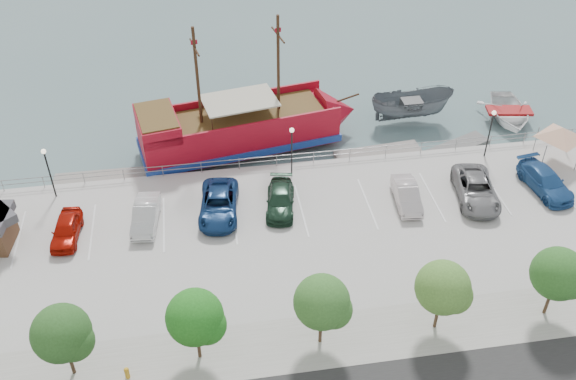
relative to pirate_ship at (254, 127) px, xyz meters
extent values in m
plane|color=slate|center=(2.25, -12.26, -2.03)|extent=(160.00, 160.00, 0.00)
cube|color=gray|center=(2.25, -22.26, -1.01)|extent=(100.00, 4.00, 0.05)
cylinder|color=gray|center=(2.25, -4.46, -0.08)|extent=(50.00, 0.06, 0.06)
cylinder|color=gray|center=(2.25, -4.46, -0.48)|extent=(50.00, 0.06, 0.06)
cube|color=#9F0A1C|center=(-1.36, -0.25, -0.09)|extent=(16.92, 7.90, 2.65)
cube|color=navy|center=(-1.36, -0.25, -0.96)|extent=(17.28, 8.25, 0.61)
cone|color=#9F0A1C|center=(7.45, 1.34, -0.09)|extent=(4.07, 5.38, 4.88)
cube|color=#9F0A1C|center=(-7.87, -1.42, 1.94)|extent=(3.91, 5.55, 1.42)
cube|color=brown|center=(-7.87, -1.42, 2.70)|extent=(3.63, 5.11, 0.12)
cube|color=brown|center=(-0.86, -0.16, 1.28)|extent=(13.81, 6.75, 0.15)
cube|color=#9F0A1C|center=(-1.80, 2.16, 1.58)|extent=(16.06, 3.09, 0.71)
cube|color=#9F0A1C|center=(-0.93, -2.65, 1.58)|extent=(16.06, 3.09, 0.71)
cylinder|color=#382111|center=(2.14, 0.39, 5.40)|extent=(0.28, 0.28, 8.34)
cylinder|color=#382111|center=(-4.37, -0.79, 5.40)|extent=(0.28, 0.28, 8.34)
cylinder|color=#382111|center=(2.14, 0.39, 7.94)|extent=(0.68, 3.03, 0.14)
cylinder|color=#382111|center=(-4.37, -0.79, 7.94)|extent=(0.68, 3.03, 0.14)
cube|color=#BCB79D|center=(-1.16, -0.21, 2.75)|extent=(6.49, 4.85, 0.12)
cylinder|color=#382111|center=(8.15, 1.47, 1.13)|extent=(2.52, 0.61, 0.60)
imported|color=slate|center=(14.37, 1.80, -0.58)|extent=(7.54, 3.00, 2.89)
imported|color=white|center=(23.24, 0.54, -1.33)|extent=(5.89, 7.47, 1.40)
cube|color=gray|center=(-12.79, -3.06, -1.82)|extent=(7.40, 2.21, 0.42)
cube|color=gray|center=(10.11, -3.06, -1.82)|extent=(7.50, 2.71, 0.42)
cube|color=slate|center=(17.03, -3.06, -1.85)|extent=(6.39, 4.04, 0.35)
cylinder|color=slate|center=(22.59, -5.58, 0.08)|extent=(0.09, 0.09, 2.22)
cylinder|color=slate|center=(25.15, -6.20, 0.08)|extent=(0.09, 0.09, 2.22)
cylinder|color=slate|center=(21.97, -8.14, 0.08)|extent=(0.09, 0.09, 2.22)
pyramid|color=beige|center=(23.56, -7.17, 2.05)|extent=(5.12, 5.12, 0.91)
cylinder|color=gold|center=(-9.78, -23.06, -0.69)|extent=(0.27, 0.27, 0.67)
sphere|color=gold|center=(-9.78, -23.06, -0.34)|extent=(0.29, 0.29, 0.29)
cylinder|color=black|center=(-15.75, -5.76, 0.97)|extent=(0.12, 0.12, 4.00)
sphere|color=#FFF2CC|center=(-15.75, -5.76, 3.07)|extent=(0.36, 0.36, 0.36)
cylinder|color=black|center=(2.25, -5.76, 0.97)|extent=(0.12, 0.12, 4.00)
sphere|color=#FFF2CC|center=(2.25, -5.76, 3.07)|extent=(0.36, 0.36, 0.36)
cylinder|color=black|center=(18.25, -5.76, 0.97)|extent=(0.12, 0.12, 4.00)
sphere|color=#FFF2CC|center=(18.25, -5.76, 3.07)|extent=(0.36, 0.36, 0.36)
cylinder|color=#473321|center=(-12.75, -22.26, 0.07)|extent=(0.20, 0.20, 2.20)
sphere|color=#234B1C|center=(-12.75, -22.26, 2.37)|extent=(3.20, 3.20, 3.20)
sphere|color=#234B1C|center=(-12.15, -22.56, 1.97)|extent=(2.20, 2.20, 2.20)
cylinder|color=#473321|center=(-5.75, -22.26, 0.07)|extent=(0.20, 0.20, 2.20)
sphere|color=#1C6018|center=(-5.75, -22.26, 2.37)|extent=(3.20, 3.20, 3.20)
sphere|color=#1C6018|center=(-5.15, -22.56, 1.97)|extent=(2.20, 2.20, 2.20)
cylinder|color=#473321|center=(1.25, -22.26, 0.07)|extent=(0.20, 0.20, 2.20)
sphere|color=#2F5D23|center=(1.25, -22.26, 2.37)|extent=(3.20, 3.20, 3.20)
sphere|color=#2F5D23|center=(1.85, -22.56, 1.97)|extent=(2.20, 2.20, 2.20)
cylinder|color=#473321|center=(8.25, -22.26, 0.07)|extent=(0.20, 0.20, 2.20)
sphere|color=#45702B|center=(8.25, -22.26, 2.37)|extent=(3.20, 3.20, 3.20)
sphere|color=#45702B|center=(8.85, -22.56, 1.97)|extent=(2.20, 2.20, 2.20)
cylinder|color=#473321|center=(15.25, -22.26, 0.07)|extent=(0.20, 0.20, 2.20)
sphere|color=#26551E|center=(15.25, -22.26, 2.37)|extent=(3.20, 3.20, 3.20)
sphere|color=#26551E|center=(15.85, -22.56, 1.97)|extent=(2.20, 2.20, 2.20)
imported|color=#A41005|center=(-14.33, -10.63, -0.30)|extent=(2.08, 4.43, 1.46)
imported|color=silver|center=(-8.92, -9.96, -0.26)|extent=(2.17, 4.82, 1.54)
imported|color=navy|center=(-3.72, -9.65, -0.22)|extent=(3.40, 6.13, 1.62)
imported|color=#173322|center=(0.77, -9.71, -0.31)|extent=(2.84, 5.20, 1.43)
imported|color=beige|center=(10.06, -10.64, -0.28)|extent=(1.93, 4.63, 1.49)
imported|color=gray|center=(15.30, -10.92, -0.20)|extent=(3.70, 6.36, 1.66)
imported|color=#214C86|center=(20.93, -10.72, -0.24)|extent=(2.95, 5.69, 1.58)
camera|label=1|loc=(-4.36, -45.79, 29.14)|focal=40.00mm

